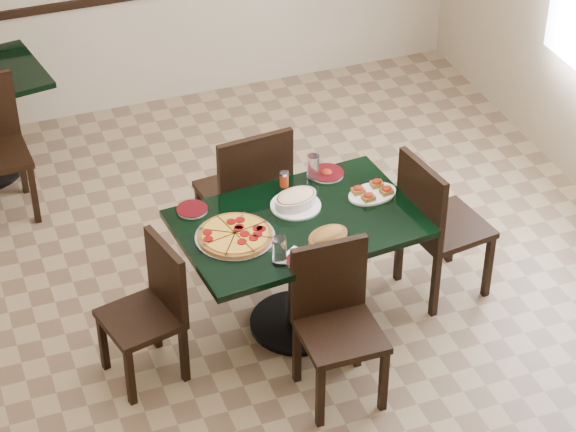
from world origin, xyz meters
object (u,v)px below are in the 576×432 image
object	(u,v)px
main_table	(298,247)
bruschetta_platter	(372,192)
bread_basket	(328,238)
chair_far	(248,190)
pepperoni_pizza	(235,235)
chair_right	(435,220)
chair_left	(152,305)
lasagna_casserole	(296,200)
chair_near	(335,314)

from	to	relation	value
main_table	bruschetta_platter	bearing A→B (deg)	4.93
main_table	bread_basket	distance (m)	0.34
chair_far	pepperoni_pizza	size ratio (longest dim) A/B	2.32
chair_right	pepperoni_pizza	size ratio (longest dim) A/B	2.19
chair_left	lasagna_casserole	bearing A→B (deg)	89.82
chair_right	bruschetta_platter	world-z (taller)	chair_right
chair_near	chair_far	bearing A→B (deg)	95.36
bread_basket	bruschetta_platter	distance (m)	0.53
bread_basket	main_table	bearing A→B (deg)	82.68
chair_far	pepperoni_pizza	distance (m)	0.75
pepperoni_pizza	chair_right	bearing A→B (deg)	1.87
main_table	chair_left	bearing A→B (deg)	179.61
chair_far	chair_left	bearing A→B (deg)	36.53
chair_far	lasagna_casserole	distance (m)	0.56
lasagna_casserole	chair_right	bearing A→B (deg)	-23.86
main_table	chair_near	bearing A→B (deg)	-94.20
bread_basket	bruschetta_platter	bearing A→B (deg)	16.71
lasagna_casserole	bread_basket	world-z (taller)	bread_basket
chair_right	bruschetta_platter	distance (m)	0.45
chair_right	chair_left	size ratio (longest dim) A/B	1.14
chair_left	pepperoni_pizza	distance (m)	0.58
lasagna_casserole	pepperoni_pizza	bearing A→B (deg)	-173.95
chair_near	chair_right	xyz separation A→B (m)	(0.85, 0.54, 0.03)
bread_basket	chair_far	bearing A→B (deg)	76.64
chair_right	pepperoni_pizza	world-z (taller)	chair_right
main_table	chair_right	distance (m)	0.86
bruschetta_platter	chair_left	bearing A→B (deg)	177.90
chair_near	pepperoni_pizza	size ratio (longest dim) A/B	2.07
chair_far	bruschetta_platter	xyz separation A→B (m)	(0.56, -0.55, 0.21)
main_table	chair_left	xyz separation A→B (m)	(-0.86, -0.07, -0.11)
chair_left	bread_basket	size ratio (longest dim) A/B	2.89
main_table	bruschetta_platter	xyz separation A→B (m)	(0.48, 0.09, 0.21)
chair_far	chair_near	xyz separation A→B (m)	(0.09, -1.16, -0.07)
chair_right	bread_basket	size ratio (longest dim) A/B	3.30
bruschetta_platter	lasagna_casserole	bearing A→B (deg)	165.27
lasagna_casserole	bruschetta_platter	distance (m)	0.45
lasagna_casserole	bruschetta_platter	world-z (taller)	lasagna_casserole
chair_left	bruschetta_platter	distance (m)	1.39
chair_left	bruschetta_platter	xyz separation A→B (m)	(1.34, 0.16, 0.31)
pepperoni_pizza	bruschetta_platter	size ratio (longest dim) A/B	1.35
bread_basket	bruschetta_platter	size ratio (longest dim) A/B	0.90
pepperoni_pizza	bread_basket	xyz separation A→B (m)	(0.44, -0.22, 0.02)
chair_near	pepperoni_pizza	world-z (taller)	chair_near
chair_near	bread_basket	distance (m)	0.40
chair_far	bread_basket	xyz separation A→B (m)	(0.15, -0.89, 0.23)
pepperoni_pizza	lasagna_casserole	distance (m)	0.44
main_table	chair_left	world-z (taller)	chair_left
chair_near	chair_right	bearing A→B (deg)	33.41
chair_right	pepperoni_pizza	xyz separation A→B (m)	(-1.23, -0.04, 0.24)
lasagna_casserole	bread_basket	xyz separation A→B (m)	(0.04, -0.38, -0.01)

